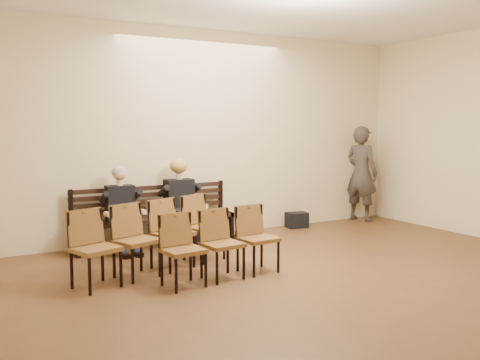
{
  "coord_description": "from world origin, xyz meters",
  "views": [
    {
      "loc": [
        -3.94,
        -3.26,
        1.92
      ],
      "look_at": [
        0.19,
        4.05,
        1.04
      ],
      "focal_mm": 40.0,
      "sensor_mm": 36.0,
      "label": 1
    }
  ],
  "objects_px": {
    "seated_man": "(122,211)",
    "laptop": "(123,216)",
    "bench": "(156,231)",
    "bag": "(297,220)",
    "water_bottle": "(196,210)",
    "chair_row_front": "(223,245)",
    "seated_woman": "(182,204)",
    "chair_row_back": "(155,237)",
    "passerby": "(361,166)"
  },
  "relations": [
    {
      "from": "bench",
      "to": "laptop",
      "type": "xyz_separation_m",
      "value": [
        -0.61,
        -0.27,
        0.34
      ]
    },
    {
      "from": "bench",
      "to": "chair_row_back",
      "type": "distance_m",
      "value": 1.59
    },
    {
      "from": "water_bottle",
      "to": "bag",
      "type": "bearing_deg",
      "value": 11.48
    },
    {
      "from": "bench",
      "to": "seated_woman",
      "type": "relative_size",
      "value": 2.01
    },
    {
      "from": "bench",
      "to": "chair_row_front",
      "type": "height_order",
      "value": "chair_row_front"
    },
    {
      "from": "passerby",
      "to": "chair_row_back",
      "type": "bearing_deg",
      "value": 89.91
    },
    {
      "from": "seated_woman",
      "to": "laptop",
      "type": "distance_m",
      "value": 1.01
    },
    {
      "from": "seated_man",
      "to": "laptop",
      "type": "bearing_deg",
      "value": -101.83
    },
    {
      "from": "seated_man",
      "to": "water_bottle",
      "type": "bearing_deg",
      "value": -12.4
    },
    {
      "from": "bench",
      "to": "passerby",
      "type": "height_order",
      "value": "passerby"
    },
    {
      "from": "seated_woman",
      "to": "chair_row_back",
      "type": "height_order",
      "value": "seated_woman"
    },
    {
      "from": "passerby",
      "to": "chair_row_back",
      "type": "distance_m",
      "value": 5.2
    },
    {
      "from": "seated_woman",
      "to": "chair_row_back",
      "type": "xyz_separation_m",
      "value": [
        -0.95,
        -1.35,
        -0.19
      ]
    },
    {
      "from": "bench",
      "to": "seated_man",
      "type": "height_order",
      "value": "seated_man"
    },
    {
      "from": "bench",
      "to": "chair_row_back",
      "type": "height_order",
      "value": "chair_row_back"
    },
    {
      "from": "bag",
      "to": "chair_row_back",
      "type": "distance_m",
      "value": 3.72
    },
    {
      "from": "laptop",
      "to": "chair_row_front",
      "type": "xyz_separation_m",
      "value": [
        0.67,
        -1.89,
        -0.14
      ]
    },
    {
      "from": "laptop",
      "to": "passerby",
      "type": "distance_m",
      "value": 5.0
    },
    {
      "from": "seated_man",
      "to": "laptop",
      "type": "height_order",
      "value": "seated_man"
    },
    {
      "from": "bag",
      "to": "chair_row_front",
      "type": "bearing_deg",
      "value": -140.53
    },
    {
      "from": "bench",
      "to": "bag",
      "type": "height_order",
      "value": "bench"
    },
    {
      "from": "seated_man",
      "to": "laptop",
      "type": "relative_size",
      "value": 3.76
    },
    {
      "from": "seated_woman",
      "to": "chair_row_back",
      "type": "bearing_deg",
      "value": -125.22
    },
    {
      "from": "chair_row_front",
      "to": "chair_row_back",
      "type": "distance_m",
      "value": 0.93
    },
    {
      "from": "seated_man",
      "to": "water_bottle",
      "type": "relative_size",
      "value": 5.01
    },
    {
      "from": "bench",
      "to": "water_bottle",
      "type": "bearing_deg",
      "value": -34.62
    },
    {
      "from": "seated_man",
      "to": "chair_row_back",
      "type": "relative_size",
      "value": 0.55
    },
    {
      "from": "laptop",
      "to": "chair_row_back",
      "type": "height_order",
      "value": "chair_row_back"
    },
    {
      "from": "laptop",
      "to": "chair_row_front",
      "type": "bearing_deg",
      "value": -64.07
    },
    {
      "from": "laptop",
      "to": "chair_row_back",
      "type": "distance_m",
      "value": 1.21
    },
    {
      "from": "bag",
      "to": "chair_row_front",
      "type": "xyz_separation_m",
      "value": [
        -2.74,
        -2.26,
        0.29
      ]
    },
    {
      "from": "chair_row_front",
      "to": "passerby",
      "type": "bearing_deg",
      "value": 21.85
    },
    {
      "from": "water_bottle",
      "to": "chair_row_front",
      "type": "xyz_separation_m",
      "value": [
        -0.46,
        -1.79,
        -0.14
      ]
    },
    {
      "from": "seated_woman",
      "to": "laptop",
      "type": "xyz_separation_m",
      "value": [
        -1.0,
        -0.15,
        -0.08
      ]
    },
    {
      "from": "laptop",
      "to": "chair_row_front",
      "type": "relative_size",
      "value": 0.21
    },
    {
      "from": "water_bottle",
      "to": "passerby",
      "type": "height_order",
      "value": "passerby"
    },
    {
      "from": "laptop",
      "to": "chair_row_back",
      "type": "xyz_separation_m",
      "value": [
        0.05,
        -1.2,
        -0.11
      ]
    },
    {
      "from": "passerby",
      "to": "chair_row_front",
      "type": "xyz_separation_m",
      "value": [
        -4.29,
        -2.26,
        -0.65
      ]
    },
    {
      "from": "chair_row_back",
      "to": "water_bottle",
      "type": "bearing_deg",
      "value": 26.92
    },
    {
      "from": "seated_man",
      "to": "passerby",
      "type": "xyz_separation_m",
      "value": [
        4.93,
        0.22,
        0.46
      ]
    },
    {
      "from": "laptop",
      "to": "passerby",
      "type": "height_order",
      "value": "passerby"
    },
    {
      "from": "seated_woman",
      "to": "passerby",
      "type": "bearing_deg",
      "value": 3.18
    },
    {
      "from": "chair_row_front",
      "to": "chair_row_back",
      "type": "relative_size",
      "value": 0.69
    },
    {
      "from": "seated_woman",
      "to": "water_bottle",
      "type": "xyz_separation_m",
      "value": [
        0.13,
        -0.24,
        -0.07
      ]
    },
    {
      "from": "seated_man",
      "to": "chair_row_back",
      "type": "xyz_separation_m",
      "value": [
        0.02,
        -1.35,
        -0.16
      ]
    },
    {
      "from": "passerby",
      "to": "laptop",
      "type": "bearing_deg",
      "value": 76.44
    },
    {
      "from": "seated_woman",
      "to": "chair_row_back",
      "type": "distance_m",
      "value": 1.66
    },
    {
      "from": "seated_woman",
      "to": "bag",
      "type": "relative_size",
      "value": 3.38
    },
    {
      "from": "laptop",
      "to": "chair_row_back",
      "type": "bearing_deg",
      "value": -81.39
    },
    {
      "from": "bench",
      "to": "seated_woman",
      "type": "xyz_separation_m",
      "value": [
        0.39,
        -0.12,
        0.42
      ]
    }
  ]
}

